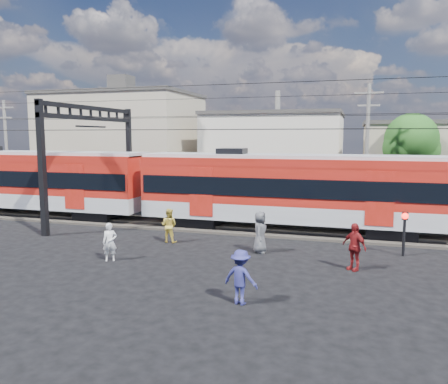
% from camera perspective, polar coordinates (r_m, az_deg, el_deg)
% --- Properties ---
extents(ground, '(120.00, 120.00, 0.00)m').
position_cam_1_polar(ground, '(16.82, -2.49, -10.51)').
color(ground, black).
rests_on(ground, ground).
extents(track_bed, '(70.00, 3.40, 0.12)m').
position_cam_1_polar(track_bed, '(24.25, 3.76, -4.79)').
color(track_bed, '#2D2823').
rests_on(track_bed, ground).
extents(rail_near, '(70.00, 0.12, 0.12)m').
position_cam_1_polar(rail_near, '(23.51, 3.35, -4.88)').
color(rail_near, '#59544C').
rests_on(rail_near, track_bed).
extents(rail_far, '(70.00, 0.12, 0.12)m').
position_cam_1_polar(rail_far, '(24.94, 4.15, -4.17)').
color(rail_far, '#59544C').
rests_on(rail_far, track_bed).
extents(commuter_train, '(50.30, 3.08, 4.17)m').
position_cam_1_polar(commuter_train, '(23.48, 9.07, 0.53)').
color(commuter_train, black).
rests_on(commuter_train, ground).
extents(catenary, '(70.00, 9.30, 7.52)m').
position_cam_1_polar(catenary, '(26.99, -14.49, 7.09)').
color(catenary, black).
rests_on(catenary, ground).
extents(building_west, '(14.28, 10.20, 9.30)m').
position_cam_1_polar(building_west, '(45.02, -13.05, 6.55)').
color(building_west, gray).
rests_on(building_west, ground).
extents(building_midwest, '(12.24, 12.24, 7.30)m').
position_cam_1_polar(building_midwest, '(42.76, 6.92, 5.31)').
color(building_midwest, beige).
rests_on(building_midwest, ground).
extents(utility_pole_mid, '(1.80, 0.24, 8.50)m').
position_cam_1_polar(utility_pole_mid, '(30.13, 18.16, 5.82)').
color(utility_pole_mid, slate).
rests_on(utility_pole_mid, ground).
extents(utility_pole_west, '(1.80, 0.24, 8.00)m').
position_cam_1_polar(utility_pole_west, '(39.91, -26.55, 5.33)').
color(utility_pole_west, slate).
rests_on(utility_pole_west, ground).
extents(tree_near, '(3.82, 3.64, 6.72)m').
position_cam_1_polar(tree_near, '(33.44, 23.54, 5.91)').
color(tree_near, '#382619').
rests_on(tree_near, ground).
extents(pedestrian_a, '(0.69, 0.61, 1.58)m').
position_cam_1_polar(pedestrian_a, '(18.79, -14.69, -6.34)').
color(pedestrian_a, silver).
rests_on(pedestrian_a, ground).
extents(pedestrian_b, '(0.83, 0.65, 1.66)m').
position_cam_1_polar(pedestrian_b, '(21.42, -7.21, -4.35)').
color(pedestrian_b, gold).
rests_on(pedestrian_b, ground).
extents(pedestrian_c, '(1.21, 0.85, 1.71)m').
position_cam_1_polar(pedestrian_c, '(13.65, 2.19, -11.04)').
color(pedestrian_c, navy).
rests_on(pedestrian_c, ground).
extents(pedestrian_d, '(1.13, 1.03, 1.85)m').
position_cam_1_polar(pedestrian_d, '(17.63, 16.63, -6.85)').
color(pedestrian_d, maroon).
rests_on(pedestrian_d, ground).
extents(pedestrian_e, '(0.62, 0.93, 1.86)m').
position_cam_1_polar(pedestrian_e, '(19.44, 4.73, -5.24)').
color(pedestrian_e, '#49494E').
rests_on(pedestrian_e, ground).
extents(crossing_signal, '(0.28, 0.28, 1.94)m').
position_cam_1_polar(crossing_signal, '(20.25, 22.51, -4.07)').
color(crossing_signal, black).
rests_on(crossing_signal, ground).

